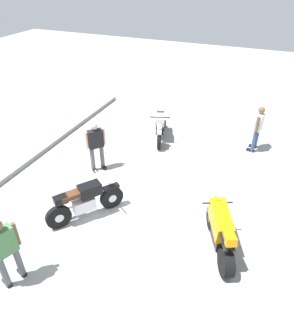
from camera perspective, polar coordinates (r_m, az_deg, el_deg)
name	(u,v)px	position (r m, az deg, el deg)	size (l,w,h in m)	color
ground_plane	(143,218)	(8.16, -0.68, -9.25)	(40.00, 40.00, 0.00)	#9E9E99
curb_edge	(5,176)	(10.43, -24.60, -1.39)	(14.00, 0.30, 0.15)	gray
motorcycle_orange_sportbike	(220,229)	(7.23, 13.32, -10.94)	(1.85, 1.04, 1.14)	black
motorcycle_black_cruiser	(85,201)	(8.03, -11.37, -5.96)	(1.76, 1.32, 1.09)	black
motorcycle_silver_cruiser	(160,125)	(11.49, 2.43, 7.84)	(2.02, 0.88, 1.09)	black
person_in_black_shirt	(96,144)	(9.60, -9.38, 4.43)	(0.56, 0.51, 1.62)	#59595B
person_in_white_shirt	(258,126)	(11.18, 19.75, 7.21)	(0.63, 0.35, 1.61)	#384772
person_in_green_shirt	(5,249)	(6.74, -24.72, -13.33)	(0.65, 0.43, 1.70)	#59595B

